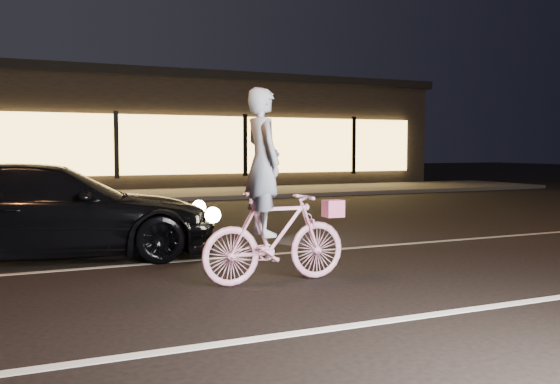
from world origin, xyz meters
name	(u,v)px	position (x,y,z in m)	size (l,w,h in m)	color
ground	(356,281)	(0.00, 0.00, 0.00)	(90.00, 90.00, 0.00)	black
lane_stripe_near	(444,313)	(0.00, -1.50, 0.00)	(60.00, 0.12, 0.01)	silver
lane_stripe_far	(281,253)	(0.00, 2.00, 0.00)	(60.00, 0.10, 0.01)	gray
sidewalk	(128,196)	(0.00, 13.00, 0.06)	(30.00, 4.00, 0.12)	#383533
storefront	(97,131)	(0.00, 18.97, 2.15)	(25.40, 8.42, 4.20)	black
cyclist	(272,215)	(-0.89, 0.31, 0.76)	(1.69, 0.58, 2.13)	#EB3E84
sedan	(49,211)	(-2.98, 2.93, 0.64)	(4.62, 2.39, 1.28)	black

